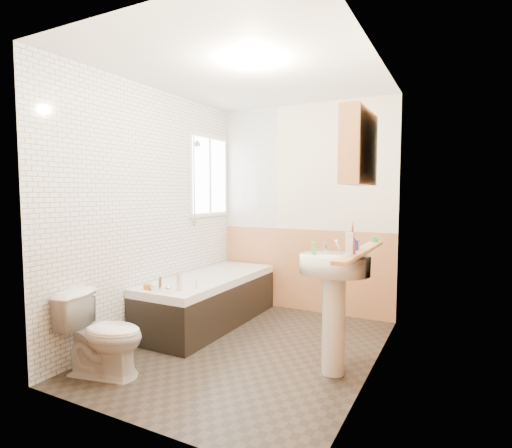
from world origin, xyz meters
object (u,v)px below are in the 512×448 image
object	(u,v)px
bathtub	(210,298)
pine_shelf	(361,251)
sink	(334,290)
medicine_cabinet	(359,148)
toilet	(103,335)

from	to	relation	value
bathtub	pine_shelf	bearing A→B (deg)	-17.19
sink	pine_shelf	distance (m)	0.38
medicine_cabinet	toilet	bearing A→B (deg)	-153.81
toilet	sink	size ratio (longest dim) A/B	0.62
sink	pine_shelf	world-z (taller)	sink
bathtub	toilet	bearing A→B (deg)	-91.19
pine_shelf	toilet	bearing A→B (deg)	-153.56
bathtub	toilet	size ratio (longest dim) A/B	2.69
pine_shelf	medicine_cabinet	bearing A→B (deg)	-139.66
medicine_cabinet	bathtub	bearing A→B (deg)	161.85
bathtub	sink	distance (m)	1.72
toilet	sink	distance (m)	1.85
pine_shelf	medicine_cabinet	world-z (taller)	medicine_cabinet
toilet	medicine_cabinet	bearing A→B (deg)	-76.04
bathtub	medicine_cabinet	xyz separation A→B (m)	(1.74, -0.57, 1.50)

